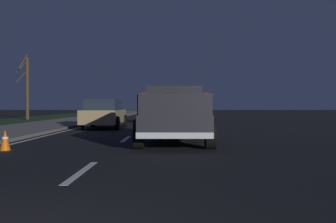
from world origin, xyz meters
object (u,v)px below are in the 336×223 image
traffic_cone_near (5,141)px  sedan_tan (104,114)px  sedan_white (175,112)px  pickup_truck (174,113)px  bare_tree_far (27,87)px

traffic_cone_near → sedan_tan: bearing=-4.6°
sedan_tan → traffic_cone_near: size_ratio=7.61×
sedan_white → sedan_tan: size_ratio=1.00×
sedan_white → traffic_cone_near: sedan_white is taller
pickup_truck → bare_tree_far: (20.42, 12.52, 1.84)m
pickup_truck → bare_tree_far: bare_tree_far is taller
sedan_white → traffic_cone_near: 15.54m
sedan_tan → traffic_cone_near: bearing=175.4°
traffic_cone_near → sedan_white: bearing=-17.4°
traffic_cone_near → pickup_truck: bearing=-61.8°
sedan_white → bare_tree_far: size_ratio=0.79×
sedan_white → traffic_cone_near: size_ratio=7.63×
pickup_truck → traffic_cone_near: (-2.42, 4.52, -0.70)m
sedan_white → sedan_tan: bearing=139.7°
pickup_truck → traffic_cone_near: pickup_truck is taller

